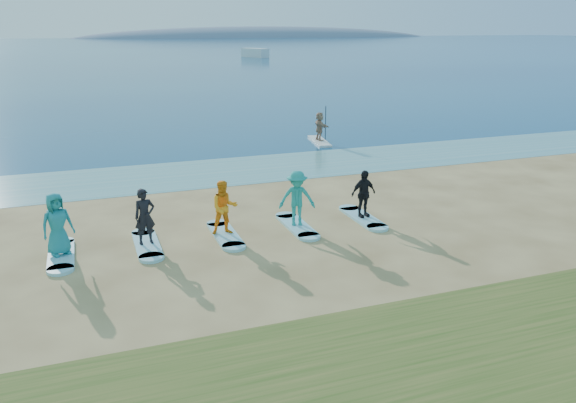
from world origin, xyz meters
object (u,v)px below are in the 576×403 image
object	(u,v)px
surfboard_4	(362,218)
student_4	(363,194)
paddleboarder	(320,126)
surfboard_1	(147,245)
paddleboard	(319,141)
student_0	(57,224)
student_2	(224,208)
student_3	(297,198)
surfboard_3	(297,226)
student_1	(145,217)
surfboard_0	(61,255)
surfboard_2	(225,235)
boat_offshore_b	(255,57)

from	to	relation	value
surfboard_4	student_4	xyz separation A→B (m)	(0.00, 0.00, 0.84)
paddleboarder	surfboard_1	bearing A→B (deg)	136.44
paddleboard	paddleboarder	world-z (taller)	paddleboarder
student_0	surfboard_1	world-z (taller)	student_0
surfboard_1	student_2	world-z (taller)	student_2
student_4	student_3	bearing A→B (deg)	171.47
paddleboard	surfboard_3	xyz separation A→B (m)	(-6.12, -12.49, -0.01)
student_1	student_3	world-z (taller)	student_3
surfboard_3	student_3	xyz separation A→B (m)	(0.00, 0.00, 0.94)
surfboard_4	student_0	bearing A→B (deg)	180.00
student_3	surfboard_4	bearing A→B (deg)	16.65
student_0	student_1	size ratio (longest dim) A/B	1.07
student_1	student_0	bearing A→B (deg)	170.59
surfboard_0	surfboard_3	world-z (taller)	same
student_0	surfboard_0	bearing A→B (deg)	0.00
paddleboarder	student_0	distance (m)	18.20
student_2	student_4	bearing A→B (deg)	4.26
student_2	surfboard_0	bearing A→B (deg)	-175.74
student_0	student_4	xyz separation A→B (m)	(9.49, 0.00, -0.09)
surfboard_0	paddleboard	bearing A→B (deg)	43.33
surfboard_2	surfboard_3	distance (m)	2.37
student_0	surfboard_4	world-z (taller)	student_0
student_3	surfboard_4	size ratio (longest dim) A/B	0.81
student_1	student_4	size ratio (longest dim) A/B	1.04
surfboard_1	surfboard_2	xyz separation A→B (m)	(2.37, 0.00, 0.00)
student_2	surfboard_3	distance (m)	2.53
paddleboard	student_2	world-z (taller)	student_2
student_2	surfboard_4	xyz separation A→B (m)	(4.74, 0.00, -0.89)
student_3	surfboard_4	distance (m)	2.55
boat_offshore_b	surfboard_3	world-z (taller)	boat_offshore_b
surfboard_1	student_1	xyz separation A→B (m)	(0.00, 0.00, 0.88)
surfboard_2	student_4	bearing A→B (deg)	0.00
boat_offshore_b	paddleboard	bearing A→B (deg)	-125.95
surfboard_0	surfboard_2	distance (m)	4.74
surfboard_0	surfboard_2	world-z (taller)	same
paddleboarder	surfboard_4	world-z (taller)	paddleboarder
surfboard_0	student_3	bearing A→B (deg)	0.00
student_3	boat_offshore_b	bearing A→B (deg)	90.59
paddleboarder	student_0	xyz separation A→B (m)	(-13.24, -12.49, 0.08)
paddleboarder	student_3	world-z (taller)	student_3
student_0	student_3	xyz separation A→B (m)	(7.12, 0.00, -0.00)
student_2	surfboard_4	size ratio (longest dim) A/B	0.77
paddleboard	student_1	size ratio (longest dim) A/B	1.81
paddleboard	surfboard_1	xyz separation A→B (m)	(-10.87, -12.49, -0.01)
paddleboarder	boat_offshore_b	bearing A→B (deg)	-17.03
student_3	surfboard_4	world-z (taller)	student_3
surfboard_3	student_4	size ratio (longest dim) A/B	1.38
student_0	student_4	size ratio (longest dim) A/B	1.12
student_4	student_2	bearing A→B (deg)	171.47
boat_offshore_b	student_2	size ratio (longest dim) A/B	3.95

